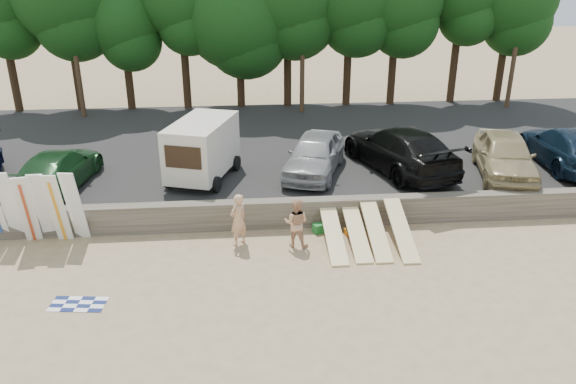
% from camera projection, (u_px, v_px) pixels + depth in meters
% --- Properties ---
extents(ground, '(120.00, 120.00, 0.00)m').
position_uv_depth(ground, '(294.00, 269.00, 17.14)').
color(ground, tan).
rests_on(ground, ground).
extents(seawall, '(44.00, 0.50, 1.00)m').
position_uv_depth(seawall, '(286.00, 213.00, 19.69)').
color(seawall, '#6B6356').
rests_on(seawall, ground).
extents(parking_lot, '(44.00, 14.50, 0.70)m').
position_uv_depth(parking_lot, '(273.00, 149.00, 26.63)').
color(parking_lot, '#282828').
rests_on(parking_lot, ground).
extents(utility_poles, '(25.80, 0.26, 9.00)m').
position_uv_depth(utility_poles, '(303.00, 25.00, 29.86)').
color(utility_poles, '#473321').
rests_on(utility_poles, parking_lot).
extents(box_trailer, '(2.94, 4.06, 2.34)m').
position_uv_depth(box_trailer, '(202.00, 147.00, 21.69)').
color(box_trailer, beige).
rests_on(box_trailer, parking_lot).
extents(car_1, '(2.63, 5.19, 1.44)m').
position_uv_depth(car_1, '(58.00, 168.00, 21.19)').
color(car_1, '#153B1B').
rests_on(car_1, parking_lot).
extents(car_2, '(3.34, 5.09, 1.61)m').
position_uv_depth(car_2, '(315.00, 154.00, 22.44)').
color(car_2, gray).
rests_on(car_2, parking_lot).
extents(car_3, '(4.20, 6.63, 1.79)m').
position_uv_depth(car_3, '(400.00, 149.00, 22.82)').
color(car_3, black).
rests_on(car_3, parking_lot).
extents(car_4, '(3.19, 5.33, 1.70)m').
position_uv_depth(car_4, '(505.00, 155.00, 22.21)').
color(car_4, tan).
rests_on(car_4, parking_lot).
extents(car_5, '(2.66, 5.72, 1.62)m').
position_uv_depth(car_5, '(566.00, 147.00, 23.26)').
color(car_5, black).
rests_on(car_5, parking_lot).
extents(surfboard_upright_1, '(0.55, 0.60, 2.56)m').
position_uv_depth(surfboard_upright_1, '(10.00, 207.00, 18.30)').
color(surfboard_upright_1, white).
rests_on(surfboard_upright_1, ground).
extents(surfboard_upright_2, '(0.62, 0.84, 2.52)m').
position_uv_depth(surfboard_upright_2, '(27.00, 210.00, 18.14)').
color(surfboard_upright_2, white).
rests_on(surfboard_upright_2, ground).
extents(surfboard_upright_3, '(0.52, 0.72, 2.53)m').
position_uv_depth(surfboard_upright_3, '(43.00, 207.00, 18.32)').
color(surfboard_upright_3, white).
rests_on(surfboard_upright_3, ground).
extents(surfboard_upright_4, '(0.56, 0.70, 2.54)m').
position_uv_depth(surfboard_upright_4, '(57.00, 208.00, 18.21)').
color(surfboard_upright_4, white).
rests_on(surfboard_upright_4, ground).
extents(surfboard_upright_5, '(0.60, 0.71, 2.55)m').
position_uv_depth(surfboard_upright_5, '(75.00, 206.00, 18.37)').
color(surfboard_upright_5, white).
rests_on(surfboard_upright_5, ground).
extents(surfboard_low_0, '(0.56, 2.92, 0.81)m').
position_uv_depth(surfboard_low_0, '(333.00, 234.00, 18.44)').
color(surfboard_low_0, beige).
rests_on(surfboard_low_0, ground).
extents(surfboard_low_1, '(0.56, 2.92, 0.83)m').
position_uv_depth(surfboard_low_1, '(356.00, 231.00, 18.58)').
color(surfboard_low_1, beige).
rests_on(surfboard_low_1, ground).
extents(surfboard_low_2, '(0.56, 2.87, 1.00)m').
position_uv_depth(surfboard_low_2, '(375.00, 229.00, 18.55)').
color(surfboard_low_2, beige).
rests_on(surfboard_low_2, ground).
extents(surfboard_low_3, '(0.56, 2.87, 1.02)m').
position_uv_depth(surfboard_low_3, '(401.00, 229.00, 18.50)').
color(surfboard_low_3, beige).
rests_on(surfboard_low_3, ground).
extents(beachgoer_a, '(0.78, 0.76, 1.80)m').
position_uv_depth(beachgoer_a, '(238.00, 220.00, 18.28)').
color(beachgoer_a, tan).
rests_on(beachgoer_a, ground).
extents(beachgoer_b, '(0.96, 0.84, 1.67)m').
position_uv_depth(beachgoer_b, '(296.00, 223.00, 18.22)').
color(beachgoer_b, tan).
rests_on(beachgoer_b, ground).
extents(cooler, '(0.46, 0.41, 0.32)m').
position_uv_depth(cooler, '(319.00, 228.00, 19.36)').
color(cooler, '#238135').
rests_on(cooler, ground).
extents(gear_bag, '(0.36, 0.32, 0.22)m').
position_uv_depth(gear_bag, '(349.00, 232.00, 19.23)').
color(gear_bag, orange).
rests_on(gear_bag, ground).
extents(beach_towel, '(1.67, 1.67, 0.00)m').
position_uv_depth(beach_towel, '(78.00, 304.00, 15.42)').
color(beach_towel, white).
rests_on(beach_towel, ground).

